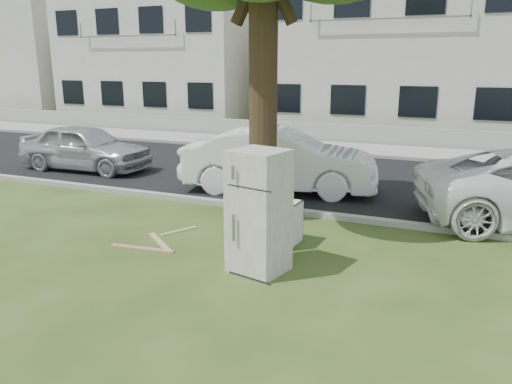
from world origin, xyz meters
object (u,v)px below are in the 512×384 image
at_px(car_center, 279,160).
at_px(car_left, 85,147).
at_px(cabinet, 271,221).
at_px(fridge, 259,212).

height_order(car_center, car_left, car_center).
height_order(cabinet, car_center, car_center).
relative_size(fridge, cabinet, 1.92).
distance_m(cabinet, car_center, 3.65).
xyz_separation_m(cabinet, car_center, (-1.12, 3.45, 0.40)).
xyz_separation_m(fridge, cabinet, (-0.27, 1.24, -0.55)).
distance_m(fridge, cabinet, 1.38).
bearing_deg(fridge, car_center, 119.74).
distance_m(car_center, car_left, 6.12).
bearing_deg(car_left, cabinet, -118.10).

